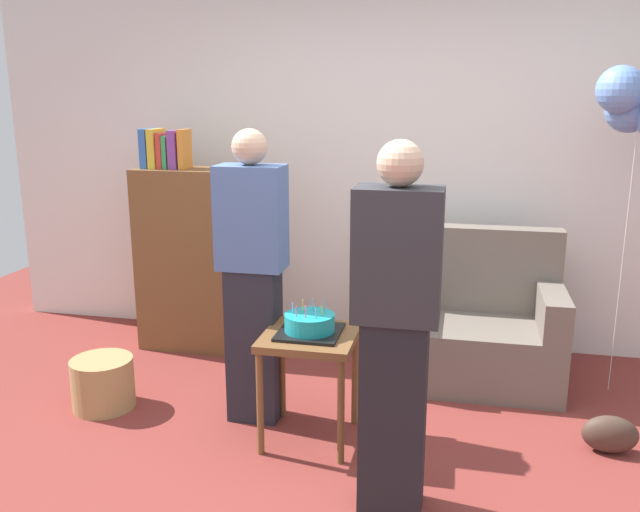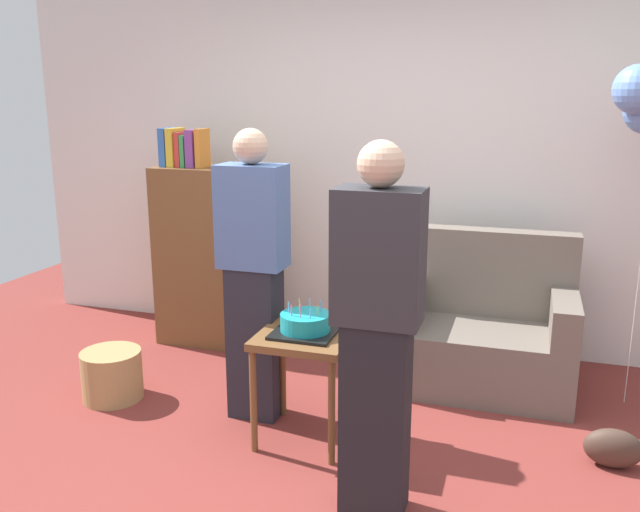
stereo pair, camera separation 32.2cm
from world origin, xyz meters
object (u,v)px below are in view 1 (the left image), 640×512
at_px(handbag, 610,434).
at_px(person_blowing_candles, 253,277).
at_px(couch, 472,327).
at_px(birthday_cake, 310,324).
at_px(bookshelf, 195,256).
at_px(wicker_basket, 103,383).
at_px(person_holding_cake, 395,330).
at_px(side_table, 310,350).

bearing_deg(handbag, person_blowing_candles, -179.59).
relative_size(couch, birthday_cake, 3.44).
xyz_separation_m(bookshelf, wicker_basket, (-0.16, -1.05, -0.53)).
xyz_separation_m(birthday_cake, person_holding_cake, (0.49, -0.50, 0.19)).
distance_m(couch, person_blowing_candles, 1.54).
distance_m(birthday_cake, handbag, 1.65).
xyz_separation_m(person_blowing_candles, person_holding_cake, (0.85, -0.68, 0.00)).
relative_size(bookshelf, wicker_basket, 4.36).
relative_size(person_blowing_candles, person_holding_cake, 1.00).
bearing_deg(person_blowing_candles, handbag, 4.56).
bearing_deg(birthday_cake, handbag, 7.01).
bearing_deg(side_table, wicker_basket, 175.67).
xyz_separation_m(birthday_cake, handbag, (1.54, 0.19, -0.55)).
relative_size(side_table, handbag, 2.13).
bearing_deg(person_blowing_candles, person_holding_cake, -34.43).
relative_size(couch, person_holding_cake, 0.67).
distance_m(couch, person_holding_cake, 1.62).
bearing_deg(person_holding_cake, bookshelf, -41.72).
relative_size(couch, bookshelf, 0.70).
height_order(couch, wicker_basket, couch).
height_order(person_blowing_candles, handbag, person_blowing_candles).
relative_size(couch, person_blowing_candles, 0.67).
bearing_deg(person_blowing_candles, side_table, -21.92).
height_order(bookshelf, handbag, bookshelf).
relative_size(side_table, birthday_cake, 1.86).
bearing_deg(handbag, couch, 130.85).
bearing_deg(side_table, bookshelf, 134.07).
bearing_deg(handbag, bookshelf, 160.12).
bearing_deg(person_blowing_candles, couch, 38.78).
xyz_separation_m(side_table, person_blowing_candles, (-0.36, 0.18, 0.33)).
relative_size(person_blowing_candles, handbag, 5.82).
bearing_deg(birthday_cake, person_holding_cake, -45.67).
bearing_deg(side_table, birthday_cake, 155.03).
bearing_deg(person_blowing_candles, wicker_basket, -170.87).
bearing_deg(bookshelf, couch, -4.27).
bearing_deg(wicker_basket, bookshelf, 81.29).
distance_m(wicker_basket, handbag, 2.82).
height_order(birthday_cake, person_blowing_candles, person_blowing_candles).
distance_m(bookshelf, side_table, 1.61).
distance_m(couch, bookshelf, 1.98).
distance_m(bookshelf, person_holding_cake, 2.31).
distance_m(couch, side_table, 1.32).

